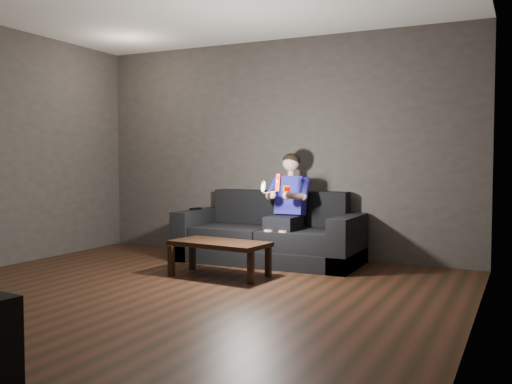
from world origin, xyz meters
The scene contains 9 objects.
floor centered at (0.00, 0.00, 0.00)m, with size 5.00×5.00×0.00m, color black.
back_wall centered at (0.00, 2.50, 1.35)m, with size 5.00×0.04×2.70m, color #36322E.
right_wall centered at (2.50, 0.00, 1.35)m, with size 0.04×5.00×2.70m, color #36322E.
sofa centered at (0.10, 2.02, 0.27)m, with size 2.14×0.93×0.83m.
child centered at (0.34, 1.97, 0.74)m, with size 0.50×0.61×1.23m.
wii_remote_red centered at (0.44, 1.50, 0.96)m, with size 0.05×0.07×0.19m.
nunchuk_white centered at (0.26, 1.50, 0.91)m, with size 0.05×0.08×0.14m.
wii_remote_black centered at (-0.87, 1.94, 0.60)m, with size 0.08×0.17×0.03m.
coffee_table centered at (-0.01, 1.01, 0.32)m, with size 1.06×0.62×0.37m.
Camera 1 is at (2.83, -4.08, 1.18)m, focal length 40.00 mm.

